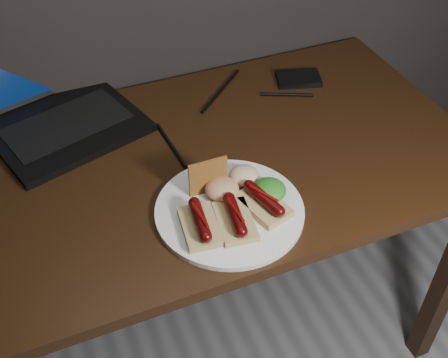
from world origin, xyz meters
name	(u,v)px	position (x,y,z in m)	size (l,w,h in m)	color
desk	(180,192)	(0.00, 1.38, 0.66)	(1.40, 0.70, 0.75)	black
laptop	(52,102)	(-0.23, 1.67, 0.80)	(0.43, 0.45, 0.25)	black
hard_drive	(298,79)	(0.42, 1.58, 0.76)	(0.12, 0.08, 0.02)	black
desk_cables	(155,131)	(-0.01, 1.52, 0.75)	(0.96, 0.34, 0.01)	black
plate	(230,211)	(0.05, 1.19, 0.76)	(0.31, 0.31, 0.01)	white
bread_sausage_left	(200,223)	(-0.03, 1.16, 0.78)	(0.08, 0.12, 0.04)	tan
bread_sausage_center	(235,218)	(0.04, 1.15, 0.78)	(0.09, 0.12, 0.04)	tan
bread_sausage_right	(263,202)	(0.12, 1.17, 0.78)	(0.10, 0.13, 0.04)	tan
crispbread	(208,176)	(0.03, 1.26, 0.80)	(0.09, 0.01, 0.09)	#AE692F
salad_greens	(269,190)	(0.14, 1.20, 0.78)	(0.07, 0.07, 0.04)	#1C5F13
salsa_mound	(222,189)	(0.05, 1.24, 0.78)	(0.07, 0.07, 0.04)	#A72F10
coleslaw_mound	(244,176)	(0.11, 1.26, 0.78)	(0.06, 0.06, 0.04)	beige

